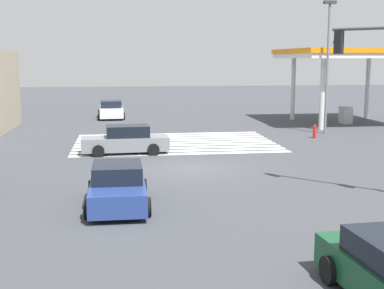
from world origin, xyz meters
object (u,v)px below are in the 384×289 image
(car_0, at_px, (126,140))
(fire_hydrant, at_px, (315,131))
(car_2, at_px, (111,110))
(car_4, at_px, (118,187))
(street_light_pole_a, at_px, (328,56))

(car_0, bearing_deg, fire_hydrant, -164.20)
(car_2, bearing_deg, car_4, -0.80)
(car_4, bearing_deg, car_0, 177.65)
(car_2, distance_m, street_light_pole_a, 18.94)
(car_4, bearing_deg, car_2, -178.81)
(street_light_pole_a, bearing_deg, car_0, 23.63)
(car_2, bearing_deg, car_0, 1.32)
(car_2, bearing_deg, fire_hydrant, 41.95)
(car_2, distance_m, fire_hydrant, 18.63)
(car_0, distance_m, fire_hydrant, 12.55)
(fire_hydrant, bearing_deg, car_4, 49.14)
(street_light_pole_a, distance_m, fire_hydrant, 5.30)
(car_0, bearing_deg, car_2, -88.97)
(car_0, height_order, street_light_pole_a, street_light_pole_a)
(fire_hydrant, bearing_deg, car_0, 18.22)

